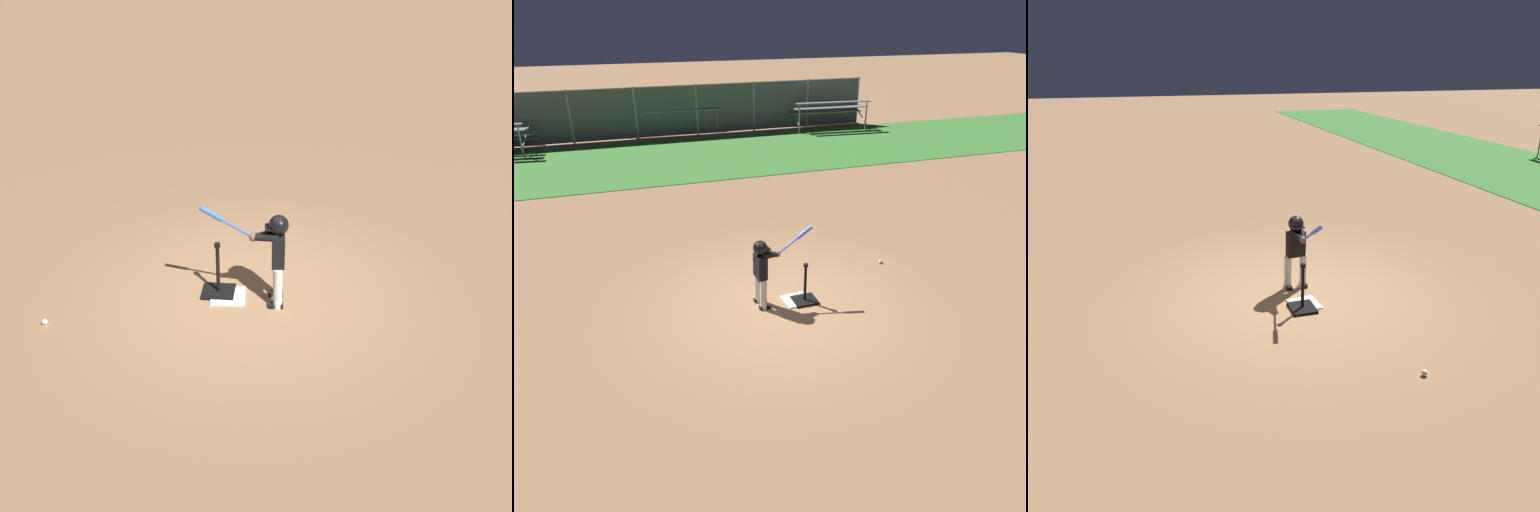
# 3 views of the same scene
# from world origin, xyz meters

# --- Properties ---
(ground_plane) EXTENTS (90.00, 90.00, 0.00)m
(ground_plane) POSITION_xyz_m (0.00, 0.00, 0.00)
(ground_plane) COLOR #99704C
(home_plate) EXTENTS (0.47, 0.47, 0.02)m
(home_plate) POSITION_xyz_m (0.29, 0.07, 0.01)
(home_plate) COLOR white
(home_plate) RESTS_ON ground_plane
(batting_tee) EXTENTS (0.41, 0.37, 0.73)m
(batting_tee) POSITION_xyz_m (0.42, -0.01, 0.11)
(batting_tee) COLOR black
(batting_tee) RESTS_ON ground_plane
(batter_child) EXTENTS (1.07, 0.39, 1.34)m
(batter_child) POSITION_xyz_m (-0.31, 0.12, 0.78)
(batter_child) COLOR silver
(batter_child) RESTS_ON ground_plane
(baseball) EXTENTS (0.07, 0.07, 0.07)m
(baseball) POSITION_xyz_m (2.41, 0.87, 0.04)
(baseball) COLOR white
(baseball) RESTS_ON ground_plane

